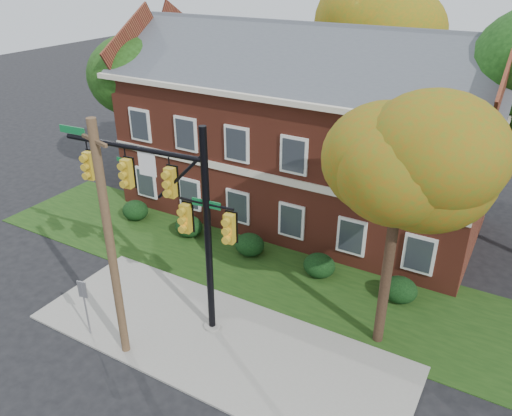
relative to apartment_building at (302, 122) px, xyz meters
The scene contains 15 objects.
ground 13.11m from the apartment_building, 80.50° to the right, with size 120.00×120.00×0.00m, color black.
sidewalk 12.18m from the apartment_building, 79.65° to the right, with size 14.00×5.00×0.08m, color gray.
grass_strip 8.01m from the apartment_building, 71.43° to the right, with size 30.00×6.00×0.04m, color #193811.
apartment_building is the anchor object (origin of this frame).
hedge_far_left 9.82m from the apartment_building, 143.11° to the right, with size 1.40×1.26×1.05m, color black.
hedge_left 7.73m from the apartment_building, 123.67° to the right, with size 1.40×1.26×1.05m, color black.
hedge_center 6.89m from the apartment_building, 90.00° to the right, with size 1.40×1.26×1.05m, color black.
hedge_right 7.73m from the apartment_building, 56.33° to the right, with size 1.40×1.26×1.05m, color black.
hedge_far_right 9.82m from the apartment_building, 36.89° to the right, with size 1.40×1.26×1.05m, color black.
tree_near_right 10.97m from the apartment_building, 48.23° to the right, with size 4.50×4.25×8.58m.
tree_left_rear 9.94m from the apartment_building, behind, with size 5.40×5.10×8.88m.
tree_far_rear 8.84m from the apartment_building, 80.29° to the left, with size 6.84×6.46×11.52m.
traffic_signal 10.57m from the apartment_building, 89.70° to the right, with size 7.03×0.89×7.86m.
utility_pole 12.98m from the apartment_building, 92.21° to the right, with size 1.29×0.44×8.46m.
sign_post 13.59m from the apartment_building, 99.71° to the right, with size 0.35×0.12×2.38m.
Camera 1 is at (8.19, -10.35, 12.44)m, focal length 35.00 mm.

